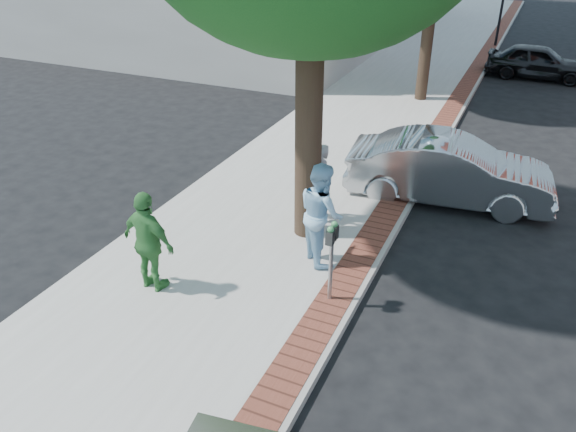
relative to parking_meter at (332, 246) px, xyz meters
The scene contains 10 objects.
ground 1.36m from the parking_meter, behind, with size 120.00×120.00×0.00m, color black.
sidewalk 8.38m from the parking_meter, 104.83° to the left, with size 5.00×60.00×0.15m, color #9E9991.
brick_strip 8.10m from the parking_meter, 89.47° to the left, with size 0.60×60.00×0.01m, color brown.
curb 8.12m from the parking_meter, 86.98° to the left, with size 0.10×60.00×0.15m, color gray.
parking_meter is the anchor object (origin of this frame).
person_gray 2.80m from the parking_meter, 115.46° to the left, with size 0.62×0.40×1.69m, color #A0A0A5.
person_officer 1.27m from the parking_meter, 118.85° to the left, with size 0.95×0.74×1.96m, color #94C6E6.
person_green 3.08m from the parking_meter, 161.89° to the right, with size 1.09×0.45×1.85m, color #3B823C.
sedan_silver 5.01m from the parking_meter, 77.56° to the left, with size 1.61×4.61×1.52m, color #AAADB1.
bg_car 17.26m from the parking_meter, 82.10° to the left, with size 1.57×3.91×1.33m, color black.
Camera 1 is at (3.16, -7.38, 6.05)m, focal length 35.00 mm.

